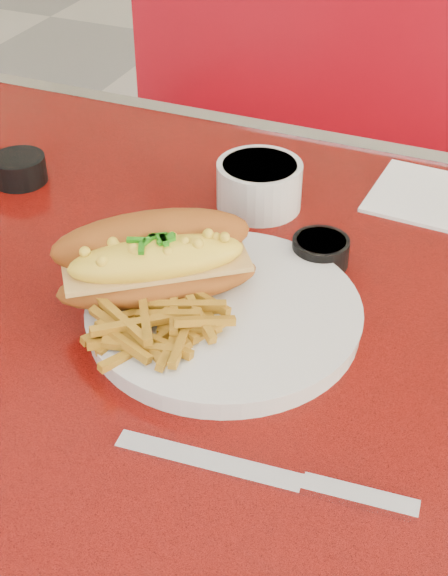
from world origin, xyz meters
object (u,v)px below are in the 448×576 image
at_px(knife, 288,480).
at_px(fork, 251,342).
at_px(booth_bench_far, 370,270).
at_px(mac_hoagie, 155,260).
at_px(dinner_plate, 224,314).
at_px(sauce_cup_right, 320,251).
at_px(gravy_ramekin, 259,184).
at_px(sauce_cup_left, 19,168).
at_px(diner_table, 211,431).

bearing_deg(knife, fork, 117.93).
xyz_separation_m(booth_bench_far, mac_hoagie, (-0.05, -0.82, 0.54)).
xyz_separation_m(dinner_plate, fork, (0.04, -0.04, 0.01)).
bearing_deg(sauce_cup_right, booth_bench_far, 95.91).
distance_m(mac_hoagie, knife, 0.25).
bearing_deg(booth_bench_far, knife, -82.10).
height_order(gravy_ramekin, sauce_cup_right, gravy_ramekin).
xyz_separation_m(gravy_ramekin, knife, (0.16, -0.37, -0.03)).
relative_size(dinner_plate, gravy_ramekin, 2.66).
height_order(fork, sauce_cup_right, sauce_cup_right).
xyz_separation_m(fork, gravy_ramekin, (-0.09, 0.25, 0.01)).
distance_m(fork, sauce_cup_left, 0.42).
bearing_deg(sauce_cup_left, knife, -34.77).
bearing_deg(mac_hoagie, sauce_cup_left, 112.87).
xyz_separation_m(diner_table, mac_hoagie, (-0.05, -0.01, 0.21)).
bearing_deg(dinner_plate, booth_bench_far, 91.26).
bearing_deg(sauce_cup_left, dinner_plate, -25.02).
height_order(sauce_cup_left, sauce_cup_right, sauce_cup_left).
height_order(booth_bench_far, knife, booth_bench_far).
relative_size(dinner_plate, fork, 2.27).
relative_size(booth_bench_far, mac_hoagie, 5.86).
height_order(mac_hoagie, fork, mac_hoagie).
bearing_deg(booth_bench_far, diner_table, -90.00).
height_order(dinner_plate, mac_hoagie, mac_hoagie).
relative_size(diner_table, dinner_plate, 4.34).
distance_m(booth_bench_far, gravy_ramekin, 0.80).
relative_size(mac_hoagie, sauce_cup_left, 3.03).
bearing_deg(gravy_ramekin, booth_bench_far, 87.45).
bearing_deg(dinner_plate, fork, -42.07).
height_order(booth_bench_far, fork, booth_bench_far).
xyz_separation_m(mac_hoagie, sauce_cup_right, (0.12, 0.13, -0.04)).
bearing_deg(diner_table, sauce_cup_left, 154.93).
bearing_deg(dinner_plate, sauce_cup_left, 154.98).
distance_m(booth_bench_far, mac_hoagie, 0.98).
height_order(diner_table, knife, knife).
relative_size(gravy_ramekin, sauce_cup_left, 1.58).
bearing_deg(gravy_ramekin, mac_hoagie, -96.26).
xyz_separation_m(booth_bench_far, gravy_ramekin, (-0.03, -0.61, 0.51)).
distance_m(diner_table, dinner_plate, 0.17).
height_order(mac_hoagie, sauce_cup_right, mac_hoagie).
bearing_deg(knife, sauce_cup_right, 97.97).
distance_m(dinner_plate, sauce_cup_right, 0.14).
bearing_deg(booth_bench_far, sauce_cup_right, -84.09).
xyz_separation_m(diner_table, sauce_cup_left, (-0.31, 0.15, 0.18)).
distance_m(mac_hoagie, fork, 0.12).
distance_m(booth_bench_far, knife, 1.10).
bearing_deg(mac_hoagie, fork, -54.79).
bearing_deg(fork, mac_hoagie, 82.99).
distance_m(diner_table, fork, 0.19).
bearing_deg(diner_table, gravy_ramekin, 97.65).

